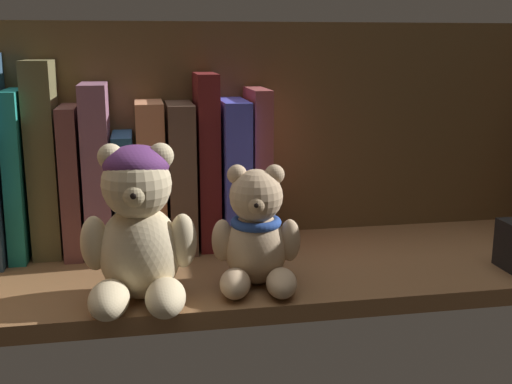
# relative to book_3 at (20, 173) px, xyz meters

# --- Properties ---
(shelf_board) EXTENTS (0.83, 0.26, 0.02)m
(shelf_board) POSITION_rel_book_3_xyz_m (0.29, -0.10, -0.11)
(shelf_board) COLOR brown
(shelf_board) RESTS_ON ground
(shelf_back_panel) EXTENTS (0.85, 0.01, 0.31)m
(shelf_back_panel) POSITION_rel_book_3_xyz_m (0.29, 0.04, 0.03)
(shelf_back_panel) COLOR brown
(shelf_back_panel) RESTS_ON ground
(book_3) EXTENTS (0.02, 0.12, 0.21)m
(book_3) POSITION_rel_book_3_xyz_m (0.00, 0.00, 0.00)
(book_3) COLOR teal
(book_3) RESTS_ON shelf_board
(book_4) EXTENTS (0.03, 0.09, 0.24)m
(book_4) POSITION_rel_book_3_xyz_m (0.03, 0.00, 0.02)
(book_4) COLOR brown
(book_4) RESTS_ON shelf_board
(book_5) EXTENTS (0.02, 0.12, 0.19)m
(book_5) POSITION_rel_book_3_xyz_m (0.06, 0.00, -0.01)
(book_5) COLOR brown
(book_5) RESTS_ON shelf_board
(book_6) EXTENTS (0.03, 0.12, 0.21)m
(book_6) POSITION_rel_book_3_xyz_m (0.09, 0.00, 0.00)
(book_6) COLOR #8D5B73
(book_6) RESTS_ON shelf_board
(book_7) EXTENTS (0.03, 0.11, 0.15)m
(book_7) POSITION_rel_book_3_xyz_m (0.13, 0.00, -0.03)
(book_7) COLOR #265886
(book_7) RESTS_ON shelf_board
(book_8) EXTENTS (0.03, 0.11, 0.19)m
(book_8) POSITION_rel_book_3_xyz_m (0.16, 0.00, -0.01)
(book_8) COLOR tan
(book_8) RESTS_ON shelf_board
(book_9) EXTENTS (0.03, 0.12, 0.19)m
(book_9) POSITION_rel_book_3_xyz_m (0.20, 0.00, -0.01)
(book_9) COLOR brown
(book_9) RESTS_ON shelf_board
(book_10) EXTENTS (0.03, 0.10, 0.22)m
(book_10) POSITION_rel_book_3_xyz_m (0.23, 0.00, 0.01)
(book_10) COLOR maroon
(book_10) RESTS_ON shelf_board
(book_11) EXTENTS (0.03, 0.13, 0.19)m
(book_11) POSITION_rel_book_3_xyz_m (0.27, 0.00, -0.01)
(book_11) COLOR #494ECE
(book_11) RESTS_ON shelf_board
(book_12) EXTENTS (0.02, 0.12, 0.20)m
(book_12) POSITION_rel_book_3_xyz_m (0.30, 0.00, -0.00)
(book_12) COLOR #9A4545
(book_12) RESTS_ON shelf_board
(teddy_bear_larger) EXTENTS (0.12, 0.12, 0.16)m
(teddy_bear_larger) POSITION_rel_book_3_xyz_m (0.14, -0.18, -0.03)
(teddy_bear_larger) COLOR beige
(teddy_bear_larger) RESTS_ON shelf_board
(teddy_bear_smaller) EXTENTS (0.10, 0.10, 0.13)m
(teddy_bear_smaller) POSITION_rel_book_3_xyz_m (0.27, -0.17, -0.05)
(teddy_bear_smaller) COLOR tan
(teddy_bear_smaller) RESTS_ON shelf_board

